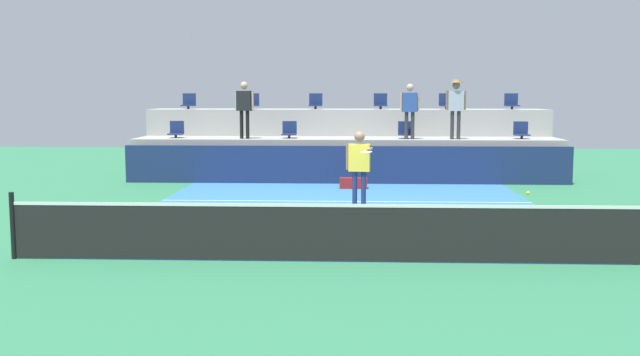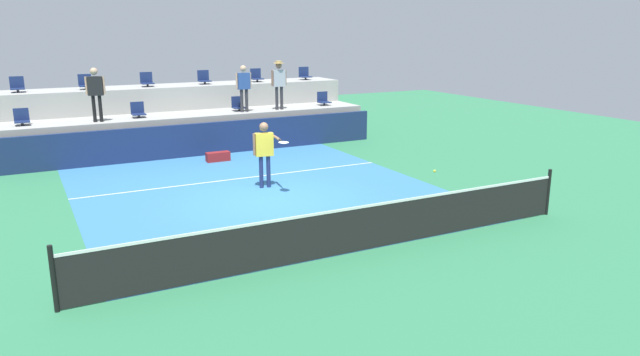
{
  "view_description": "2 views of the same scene",
  "coord_description": "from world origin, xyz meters",
  "px_view_note": "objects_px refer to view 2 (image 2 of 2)",
  "views": [
    {
      "loc": [
        0.18,
        -15.18,
        2.62
      ],
      "look_at": [
        -0.44,
        -1.2,
        1.0
      ],
      "focal_mm": 41.02,
      "sensor_mm": 36.0,
      "label": 1
    },
    {
      "loc": [
        -5.41,
        -13.06,
        4.18
      ],
      "look_at": [
        0.67,
        -1.37,
        0.8
      ],
      "focal_mm": 32.94,
      "sensor_mm": 36.0,
      "label": 2
    }
  ],
  "objects_px": {
    "stadium_chair_upper_far_left": "(17,86)",
    "equipment_bag": "(218,157)",
    "stadium_chair_lower_left": "(138,111)",
    "stadium_chair_upper_left": "(85,83)",
    "tennis_player": "(265,148)",
    "spectator_in_white": "(95,89)",
    "stadium_chair_upper_mid_right": "(204,78)",
    "stadium_chair_upper_right": "(256,76)",
    "stadium_chair_upper_mid_left": "(147,81)",
    "stadium_chair_lower_far_right": "(323,100)",
    "spectator_with_hat": "(279,80)",
    "spectator_leaning_on_rail": "(244,84)",
    "stadium_chair_lower_far_left": "(22,118)",
    "tennis_ball": "(435,171)",
    "stadium_chair_lower_right": "(238,105)",
    "stadium_chair_upper_far_right": "(305,74)"
  },
  "relations": [
    {
      "from": "stadium_chair_upper_far_left",
      "to": "equipment_bag",
      "type": "xyz_separation_m",
      "value": [
        5.49,
        -4.15,
        -2.16
      ]
    },
    {
      "from": "stadium_chair_lower_left",
      "to": "stadium_chair_upper_left",
      "type": "xyz_separation_m",
      "value": [
        -1.39,
        1.8,
        0.85
      ]
    },
    {
      "from": "tennis_player",
      "to": "spectator_in_white",
      "type": "distance_m",
      "value": 6.75
    },
    {
      "from": "stadium_chair_upper_mid_right",
      "to": "stadium_chair_upper_right",
      "type": "bearing_deg",
      "value": 0.0
    },
    {
      "from": "stadium_chair_upper_mid_left",
      "to": "spectator_in_white",
      "type": "height_order",
      "value": "spectator_in_white"
    },
    {
      "from": "stadium_chair_lower_far_right",
      "to": "spectator_with_hat",
      "type": "xyz_separation_m",
      "value": [
        -2.05,
        -0.38,
        0.88
      ]
    },
    {
      "from": "stadium_chair_lower_left",
      "to": "spectator_with_hat",
      "type": "bearing_deg",
      "value": -4.37
    },
    {
      "from": "tennis_player",
      "to": "equipment_bag",
      "type": "relative_size",
      "value": 2.34
    },
    {
      "from": "spectator_with_hat",
      "to": "spectator_leaning_on_rail",
      "type": "bearing_deg",
      "value": -180.0
    },
    {
      "from": "stadium_chair_lower_far_left",
      "to": "stadium_chair_upper_mid_right",
      "type": "xyz_separation_m",
      "value": [
        6.38,
        1.8,
        0.85
      ]
    },
    {
      "from": "equipment_bag",
      "to": "stadium_chair_lower_far_left",
      "type": "bearing_deg",
      "value": 156.81
    },
    {
      "from": "spectator_with_hat",
      "to": "stadium_chair_lower_far_right",
      "type": "bearing_deg",
      "value": 10.63
    },
    {
      "from": "stadium_chair_upper_mid_right",
      "to": "stadium_chair_upper_right",
      "type": "relative_size",
      "value": 1.0
    },
    {
      "from": "stadium_chair_upper_left",
      "to": "stadium_chair_upper_right",
      "type": "height_order",
      "value": "same"
    },
    {
      "from": "stadium_chair_upper_mid_right",
      "to": "equipment_bag",
      "type": "xyz_separation_m",
      "value": [
        -0.89,
        -4.15,
        -2.16
      ]
    },
    {
      "from": "stadium_chair_lower_far_left",
      "to": "equipment_bag",
      "type": "relative_size",
      "value": 0.68
    },
    {
      "from": "stadium_chair_upper_left",
      "to": "stadium_chair_upper_mid_left",
      "type": "distance_m",
      "value": 2.11
    },
    {
      "from": "stadium_chair_upper_left",
      "to": "stadium_chair_upper_mid_left",
      "type": "height_order",
      "value": "same"
    },
    {
      "from": "stadium_chair_upper_right",
      "to": "spectator_leaning_on_rail",
      "type": "bearing_deg",
      "value": -121.66
    },
    {
      "from": "spectator_with_hat",
      "to": "equipment_bag",
      "type": "relative_size",
      "value": 2.34
    },
    {
      "from": "spectator_in_white",
      "to": "tennis_ball",
      "type": "xyz_separation_m",
      "value": [
        6.37,
        -9.13,
        -1.42
      ]
    },
    {
      "from": "stadium_chair_lower_far_left",
      "to": "stadium_chair_upper_mid_left",
      "type": "bearing_deg",
      "value": 23.02
    },
    {
      "from": "stadium_chair_lower_right",
      "to": "spectator_in_white",
      "type": "distance_m",
      "value": 4.97
    },
    {
      "from": "stadium_chair_lower_far_left",
      "to": "stadium_chair_upper_mid_left",
      "type": "distance_m",
      "value": 4.68
    },
    {
      "from": "stadium_chair_lower_far_left",
      "to": "tennis_ball",
      "type": "height_order",
      "value": "stadium_chair_lower_far_left"
    },
    {
      "from": "stadium_chair_lower_far_left",
      "to": "spectator_in_white",
      "type": "distance_m",
      "value": 2.37
    },
    {
      "from": "stadium_chair_lower_right",
      "to": "stadium_chair_lower_far_right",
      "type": "bearing_deg",
      "value": 0.0
    },
    {
      "from": "stadium_chair_lower_far_left",
      "to": "stadium_chair_upper_far_left",
      "type": "bearing_deg",
      "value": 89.97
    },
    {
      "from": "stadium_chair_upper_left",
      "to": "spectator_in_white",
      "type": "bearing_deg",
      "value": -88.4
    },
    {
      "from": "stadium_chair_upper_mid_right",
      "to": "stadium_chair_upper_far_right",
      "type": "xyz_separation_m",
      "value": [
        4.27,
        0.0,
        0.0
      ]
    },
    {
      "from": "stadium_chair_lower_right",
      "to": "spectator_with_hat",
      "type": "relative_size",
      "value": 0.29
    },
    {
      "from": "stadium_chair_lower_far_right",
      "to": "stadium_chair_upper_far_left",
      "type": "relative_size",
      "value": 1.0
    },
    {
      "from": "stadium_chair_lower_far_left",
      "to": "stadium_chair_lower_left",
      "type": "xyz_separation_m",
      "value": [
        3.52,
        0.0,
        0.0
      ]
    },
    {
      "from": "stadium_chair_upper_mid_left",
      "to": "tennis_ball",
      "type": "distance_m",
      "value": 12.2
    },
    {
      "from": "stadium_chair_upper_far_right",
      "to": "spectator_with_hat",
      "type": "bearing_deg",
      "value": -134.07
    },
    {
      "from": "stadium_chair_upper_mid_right",
      "to": "stadium_chair_lower_right",
      "type": "bearing_deg",
      "value": -68.71
    },
    {
      "from": "stadium_chair_upper_far_left",
      "to": "tennis_ball",
      "type": "distance_m",
      "value": 14.26
    },
    {
      "from": "stadium_chair_lower_far_right",
      "to": "spectator_in_white",
      "type": "height_order",
      "value": "spectator_in_white"
    },
    {
      "from": "stadium_chair_lower_far_right",
      "to": "spectator_leaning_on_rail",
      "type": "bearing_deg",
      "value": -173.58
    },
    {
      "from": "stadium_chair_upper_mid_right",
      "to": "equipment_bag",
      "type": "bearing_deg",
      "value": -102.03
    },
    {
      "from": "stadium_chair_lower_left",
      "to": "tennis_ball",
      "type": "distance_m",
      "value": 10.79
    },
    {
      "from": "stadium_chair_upper_right",
      "to": "tennis_player",
      "type": "height_order",
      "value": "stadium_chair_upper_right"
    },
    {
      "from": "stadium_chair_upper_left",
      "to": "spectator_with_hat",
      "type": "xyz_separation_m",
      "value": [
        6.41,
        -2.18,
        0.03
      ]
    },
    {
      "from": "stadium_chair_upper_right",
      "to": "tennis_player",
      "type": "bearing_deg",
      "value": -110.18
    },
    {
      "from": "stadium_chair_upper_far_right",
      "to": "spectator_in_white",
      "type": "xyz_separation_m",
      "value": [
        -8.46,
        -2.18,
        -0.02
      ]
    },
    {
      "from": "tennis_ball",
      "to": "equipment_bag",
      "type": "height_order",
      "value": "tennis_ball"
    },
    {
      "from": "stadium_chair_upper_left",
      "to": "spectator_leaning_on_rail",
      "type": "bearing_deg",
      "value": -23.42
    },
    {
      "from": "stadium_chair_lower_left",
      "to": "spectator_with_hat",
      "type": "xyz_separation_m",
      "value": [
        5.02,
        -0.38,
        0.88
      ]
    },
    {
      "from": "stadium_chair_upper_left",
      "to": "tennis_player",
      "type": "bearing_deg",
      "value": -66.08
    },
    {
      "from": "stadium_chair_lower_left",
      "to": "tennis_ball",
      "type": "xyz_separation_m",
      "value": [
        5.04,
        -9.52,
        -0.59
      ]
    }
  ]
}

